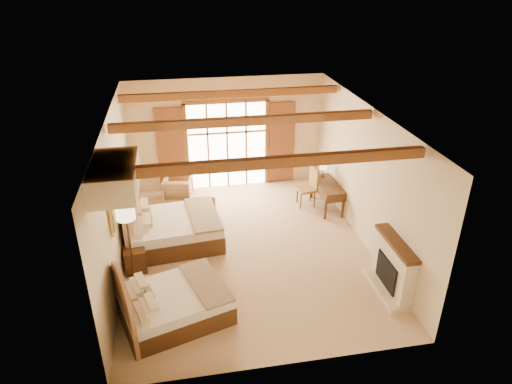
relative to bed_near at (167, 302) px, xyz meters
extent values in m
plane|color=#D0B088|center=(1.82, 2.04, -0.38)|extent=(7.00, 7.00, 0.00)
plane|color=beige|center=(1.82, 5.54, 1.22)|extent=(5.50, 0.00, 5.50)
plane|color=beige|center=(-0.93, 2.04, 1.22)|extent=(0.00, 7.00, 7.00)
plane|color=beige|center=(4.57, 2.04, 1.22)|extent=(0.00, 7.00, 7.00)
plane|color=#AA6B36|center=(1.82, 2.04, 2.82)|extent=(7.00, 7.00, 0.00)
cube|color=white|center=(1.82, 5.50, 0.87)|extent=(2.20, 0.02, 2.50)
cube|color=brown|center=(0.22, 5.47, 0.87)|extent=(0.75, 0.06, 2.40)
cube|color=brown|center=(3.42, 5.47, 0.87)|extent=(0.75, 0.06, 2.40)
cube|color=beige|center=(4.44, 0.04, 0.17)|extent=(0.25, 1.30, 1.10)
cube|color=black|center=(4.37, 0.04, 0.07)|extent=(0.18, 0.80, 0.60)
cube|color=beige|center=(4.35, 0.04, -0.33)|extent=(0.45, 1.40, 0.10)
cube|color=#452D11|center=(4.43, 0.04, 0.74)|extent=(0.30, 1.40, 0.08)
cube|color=gold|center=(-0.89, 1.29, 1.37)|extent=(0.05, 0.95, 0.75)
cube|color=#B78B38|center=(-0.86, 1.29, 1.37)|extent=(0.02, 0.82, 0.62)
cube|color=beige|center=(-0.58, 0.04, 2.57)|extent=(0.70, 1.40, 0.45)
cube|color=#452D11|center=(0.14, 0.00, -0.19)|extent=(2.22, 1.92, 0.37)
cube|color=white|center=(0.14, 0.00, 0.09)|extent=(2.18, 1.88, 0.20)
cube|color=#8C785C|center=(0.78, 0.00, 0.20)|extent=(0.97, 1.55, 0.05)
cube|color=gray|center=(-0.30, 0.00, 0.30)|extent=(0.22, 0.40, 0.22)
cube|color=#452D11|center=(0.15, 2.59, -0.16)|extent=(2.33, 1.86, 0.43)
cube|color=white|center=(0.15, 2.59, 0.17)|extent=(2.29, 1.82, 0.23)
cube|color=#8C785C|center=(0.89, 2.59, 0.29)|extent=(0.82, 1.74, 0.05)
cube|color=gray|center=(-0.36, 2.59, 0.41)|extent=(0.17, 0.46, 0.26)
cube|color=#452D11|center=(-0.66, 1.64, -0.11)|extent=(0.50, 0.50, 0.54)
cylinder|color=#3A2D1C|center=(-0.68, 1.30, -0.36)|extent=(0.25, 0.25, 0.03)
cylinder|color=#3A2D1C|center=(-0.68, 1.30, 0.41)|extent=(0.04, 0.04, 1.53)
cylinder|color=#FCF0B6|center=(-0.68, 1.30, 1.26)|extent=(0.38, 0.38, 0.32)
imported|color=#9D7449|center=(0.34, 4.79, -0.03)|extent=(0.88, 0.89, 0.70)
cube|color=#A77758|center=(1.03, 4.27, -0.17)|extent=(0.59, 0.59, 0.41)
cube|color=#452D11|center=(4.27, 3.65, 0.31)|extent=(0.64, 1.34, 0.05)
cube|color=#452D11|center=(4.27, 3.65, 0.19)|extent=(0.62, 1.30, 0.21)
cube|color=olive|center=(3.75, 3.88, 0.10)|extent=(0.54, 0.54, 0.06)
cube|color=olive|center=(3.96, 3.88, 0.42)|extent=(0.12, 0.48, 0.58)
cylinder|color=#3A2D1C|center=(4.26, 4.08, 0.34)|extent=(0.12, 0.12, 0.02)
cylinder|color=#3A2D1C|center=(4.26, 4.08, 0.48)|extent=(0.02, 0.02, 0.28)
cylinder|color=#FCF0B6|center=(4.26, 4.08, 0.65)|extent=(0.20, 0.20, 0.16)
camera|label=1|loc=(0.44, -6.74, 5.55)|focal=32.00mm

